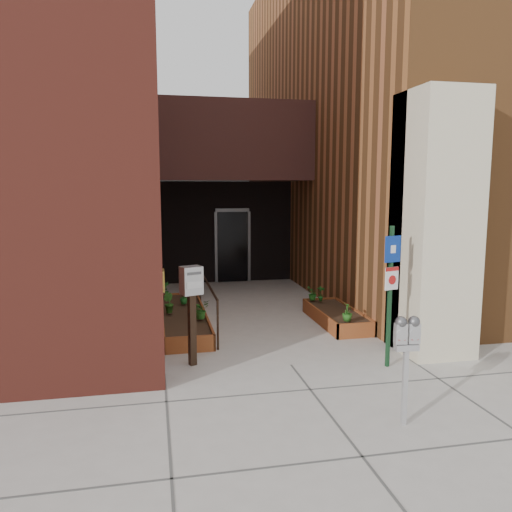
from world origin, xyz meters
TOP-DOWN VIEW (x-y plane):
  - ground at (0.00, 0.00)m, footprint 80.00×80.00m
  - architecture at (-0.18, 6.89)m, footprint 20.00×14.60m
  - planter_left at (-1.55, 2.70)m, footprint 0.90×3.60m
  - planter_right at (1.60, 2.20)m, footprint 0.80×2.20m
  - handrail at (-1.05, 2.65)m, footprint 0.04×3.34m
  - parking_meter at (0.78, -2.22)m, footprint 0.30×0.15m
  - sign_post at (1.49, -0.38)m, footprint 0.30×0.11m
  - payment_dropbox at (-1.54, 0.34)m, footprint 0.38×0.33m
  - shrub_left_a at (-1.25, 2.03)m, footprint 0.46×0.46m
  - shrub_left_b at (-1.85, 2.62)m, footprint 0.31×0.31m
  - shrub_left_c at (-1.50, 3.34)m, footprint 0.24×0.24m
  - shrub_left_d at (-1.85, 4.30)m, footprint 0.23×0.23m
  - shrub_right_a at (1.47, 1.30)m, footprint 0.21×0.21m
  - shrub_right_b at (1.52, 2.98)m, footprint 0.26×0.26m
  - shrub_right_c at (1.37, 3.10)m, footprint 0.38×0.38m

SIDE VIEW (x-z plane):
  - ground at x=0.00m, z-range 0.00..0.00m
  - planter_left at x=-1.55m, z-range -0.02..0.28m
  - planter_right at x=1.60m, z-range -0.02..0.28m
  - shrub_right_c at x=1.37m, z-range 0.30..0.60m
  - shrub_left_d at x=-1.85m, z-range 0.30..0.62m
  - shrub_left_c at x=-1.50m, z-range 0.30..0.62m
  - shrub_right_a at x=1.47m, z-range 0.30..0.65m
  - shrub_right_b at x=1.52m, z-range 0.30..0.65m
  - shrub_left_a at x=-1.25m, z-range 0.30..0.66m
  - shrub_left_b at x=-1.85m, z-range 0.30..0.70m
  - handrail at x=-1.05m, z-range 0.30..1.20m
  - parking_meter at x=0.78m, z-range 0.37..1.71m
  - payment_dropbox at x=-1.54m, z-range 0.35..1.96m
  - sign_post at x=1.49m, z-range 0.26..2.50m
  - architecture at x=-0.18m, z-range -0.02..9.98m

